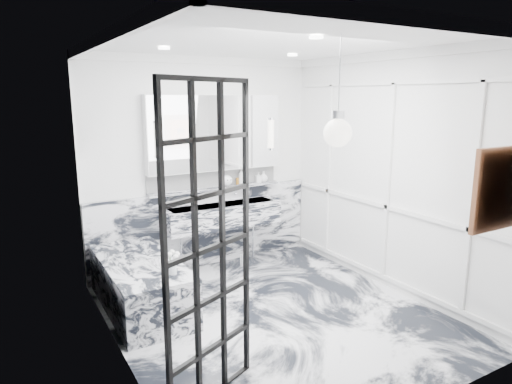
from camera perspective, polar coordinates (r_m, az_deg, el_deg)
floor at (r=5.06m, az=2.35°, el=-15.12°), size 3.60×3.60×0.00m
ceiling at (r=4.54m, az=2.66°, el=18.23°), size 3.60×3.60×0.00m
wall_back at (r=6.17m, az=-6.61°, el=3.44°), size 3.60×0.00×3.60m
wall_front at (r=3.28m, az=19.84°, el=-4.75°), size 3.60×0.00×3.60m
wall_left at (r=3.98m, az=-17.25°, el=-1.69°), size 0.00×3.60×3.60m
wall_right at (r=5.62m, az=16.37°, el=2.20°), size 0.00×3.60×3.60m
marble_clad_back at (r=6.33m, az=-6.33°, el=-4.44°), size 3.18×0.05×1.05m
marble_clad_left at (r=4.00m, az=-16.99°, el=-2.50°), size 0.02×3.56×2.68m
panel_molding at (r=5.62m, az=16.17°, el=1.18°), size 0.03×3.40×2.30m
soap_bottle_a at (r=6.35m, az=-1.86°, el=1.91°), size 0.11×0.11×0.22m
soap_bottle_b at (r=6.49m, az=0.30°, el=1.85°), size 0.07×0.08×0.15m
soap_bottle_c at (r=6.53m, az=0.94°, el=1.93°), size 0.14×0.14×0.16m
face_pot at (r=6.25m, az=-3.67°, el=1.43°), size 0.15×0.15×0.15m
amber_bottle at (r=6.33m, az=-2.33°, el=1.34°), size 0.04×0.04×0.10m
flower_vase at (r=4.70m, az=-10.36°, el=-9.36°), size 0.08×0.08×0.12m
crittall_door at (r=3.38m, az=-5.83°, el=-7.05°), size 0.82×0.39×2.41m
artwork at (r=4.01m, az=28.26°, el=0.39°), size 0.55×0.05×0.55m
pendant_light at (r=3.57m, az=10.17°, el=7.27°), size 0.22×0.22×0.22m
trough_sink at (r=6.14m, az=-4.26°, el=-2.93°), size 1.60×0.45×0.30m
ledge at (r=6.21m, az=-4.97°, el=0.45°), size 1.90×0.14×0.04m
subway_tile at (r=6.24m, az=-5.24°, el=1.76°), size 1.90×0.03×0.23m
mirror_cabinet at (r=6.11m, az=-5.12°, el=7.36°), size 1.90×0.16×1.00m
sconce_left at (r=5.73m, az=-12.19°, el=6.43°), size 0.07×0.07×0.40m
sconce_right at (r=6.43m, az=1.93°, el=7.26°), size 0.07×0.07×0.40m
bathtub at (r=5.26m, az=-14.20°, el=-11.12°), size 0.75×1.65×0.55m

